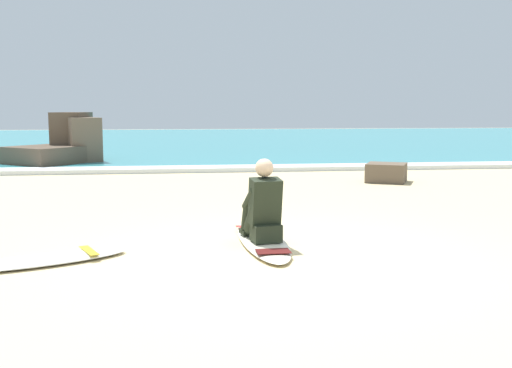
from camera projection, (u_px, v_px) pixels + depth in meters
ground_plane at (288, 258)px, 6.29m from camera, size 80.00×80.00×0.00m
sea at (202, 140)px, 28.62m from camera, size 80.00×28.00×0.10m
breaking_foam at (223, 169)px, 15.15m from camera, size 80.00×0.90×0.11m
surfboard_main at (262, 240)px, 7.03m from camera, size 0.57×2.32×0.08m
surfer_seated at (263, 209)px, 6.83m from camera, size 0.44×0.74×0.95m
surfboard_spare_near at (40, 260)px, 6.09m from camera, size 1.85×1.19×0.08m
rock_outcrop_distant at (68, 144)px, 16.83m from camera, size 2.73×3.21×1.48m
shoreline_rock at (386, 173)px, 12.82m from camera, size 1.08×1.07×0.41m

